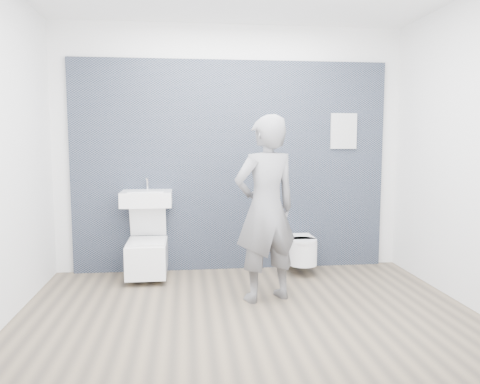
{
  "coord_description": "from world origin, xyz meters",
  "views": [
    {
      "loc": [
        -0.52,
        -3.89,
        1.5
      ],
      "look_at": [
        0.0,
        0.6,
        1.0
      ],
      "focal_mm": 35.0,
      "sensor_mm": 36.0,
      "label": 1
    }
  ],
  "objects": [
    {
      "name": "ground",
      "position": [
        0.0,
        0.0,
        0.0
      ],
      "size": [
        4.0,
        4.0,
        0.0
      ],
      "primitive_type": "plane",
      "color": "brown",
      "rests_on": "ground"
    },
    {
      "name": "room_shell",
      "position": [
        0.0,
        0.0,
        1.74
      ],
      "size": [
        4.0,
        4.0,
        4.0
      ],
      "color": "silver",
      "rests_on": "ground"
    },
    {
      "name": "tile_wall",
      "position": [
        0.0,
        1.47,
        0.0
      ],
      "size": [
        3.6,
        0.06,
        2.4
      ],
      "primitive_type": "cube",
      "color": "black",
      "rests_on": "ground"
    },
    {
      "name": "washbasin",
      "position": [
        -0.95,
        1.24,
        0.88
      ],
      "size": [
        0.54,
        0.41,
        0.41
      ],
      "color": "white",
      "rests_on": "ground"
    },
    {
      "name": "toilet_square",
      "position": [
        -0.95,
        1.14,
        0.26
      ],
      "size": [
        0.42,
        0.61,
        0.8
      ],
      "color": "white",
      "rests_on": "ground"
    },
    {
      "name": "toilet_rounded",
      "position": [
        0.76,
        1.17,
        0.27
      ],
      "size": [
        0.31,
        0.53,
        0.29
      ],
      "color": "white",
      "rests_on": "ground"
    },
    {
      "name": "info_placard",
      "position": [
        1.31,
        1.43,
        0.0
      ],
      "size": [
        0.31,
        0.03,
        0.41
      ],
      "primitive_type": "cube",
      "color": "white",
      "rests_on": "ground"
    },
    {
      "name": "visitor",
      "position": [
        0.21,
        0.35,
        0.87
      ],
      "size": [
        0.73,
        0.6,
        1.73
      ],
      "primitive_type": "imported",
      "rotation": [
        0.0,
        0.0,
        3.48
      ],
      "color": "slate",
      "rests_on": "ground"
    }
  ]
}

